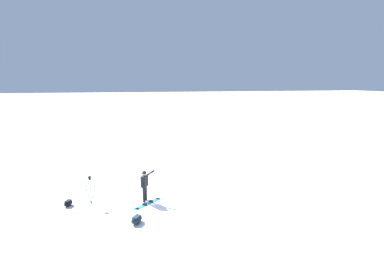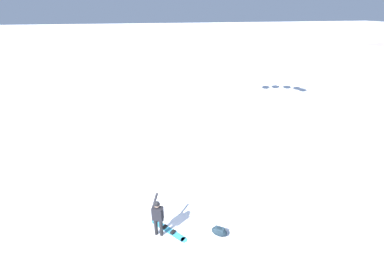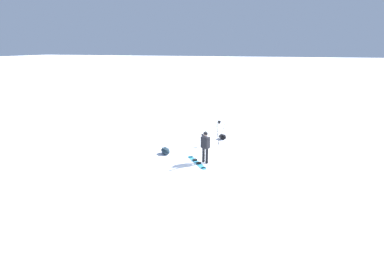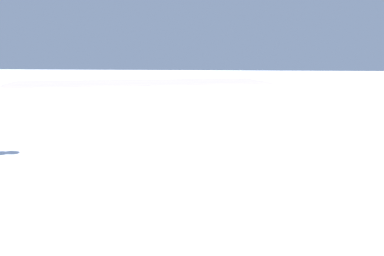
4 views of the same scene
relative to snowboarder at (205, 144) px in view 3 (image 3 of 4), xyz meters
The scene contains 6 objects.
ground_plane 1.09m from the snowboarder, 148.65° to the right, with size 300.00×300.00×0.00m, color white.
snowboarder is the anchor object (origin of this frame).
snowboard 1.05m from the snowboarder, 74.84° to the right, with size 1.45×1.28×0.10m.
gear_bag_large 2.50m from the snowboarder, 102.64° to the right, with size 0.66×0.73×0.35m.
camera_tripod 2.70m from the snowboarder, behind, with size 0.60×0.49×1.48m.
gear_bag_small 3.88m from the snowboarder, behind, with size 0.50×0.60×0.31m.
Camera 3 is at (12.57, 3.04, 5.57)m, focal length 25.40 mm.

